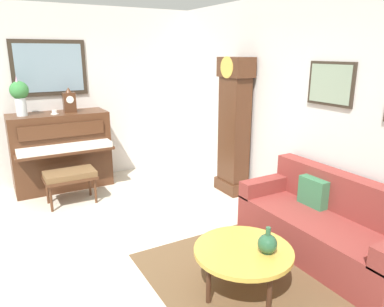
# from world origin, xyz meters

# --- Properties ---
(ground_plane) EXTENTS (6.40, 6.00, 0.10)m
(ground_plane) POSITION_xyz_m (0.00, 0.00, -0.05)
(ground_plane) COLOR beige
(wall_left) EXTENTS (0.13, 4.90, 2.80)m
(wall_left) POSITION_xyz_m (-2.60, -0.00, 1.41)
(wall_left) COLOR silver
(wall_left) RESTS_ON ground_plane
(wall_back) EXTENTS (5.30, 0.13, 2.80)m
(wall_back) POSITION_xyz_m (0.02, 2.40, 1.40)
(wall_back) COLOR silver
(wall_back) RESTS_ON ground_plane
(area_rug) EXTENTS (2.10, 1.50, 0.01)m
(area_rug) POSITION_xyz_m (1.26, 0.85, 0.00)
(area_rug) COLOR brown
(area_rug) RESTS_ON ground_plane
(piano) EXTENTS (0.87, 1.44, 1.19)m
(piano) POSITION_xyz_m (-2.23, -0.09, 0.60)
(piano) COLOR #4C2B19
(piano) RESTS_ON ground_plane
(piano_bench) EXTENTS (0.42, 0.70, 0.48)m
(piano_bench) POSITION_xyz_m (-1.50, -0.12, 0.41)
(piano_bench) COLOR #4C2B19
(piano_bench) RESTS_ON ground_plane
(grandfather_clock) EXTENTS (0.52, 0.34, 2.03)m
(grandfather_clock) POSITION_xyz_m (-0.77, 2.15, 0.96)
(grandfather_clock) COLOR #4C2B19
(grandfather_clock) RESTS_ON ground_plane
(couch) EXTENTS (1.90, 0.80, 0.84)m
(couch) POSITION_xyz_m (1.20, 1.96, 0.31)
(couch) COLOR maroon
(couch) RESTS_ON ground_plane
(coffee_table) EXTENTS (0.88, 0.88, 0.41)m
(coffee_table) POSITION_xyz_m (1.27, 0.80, 0.39)
(coffee_table) COLOR gold
(coffee_table) RESTS_ON ground_plane
(mantel_clock) EXTENTS (0.13, 0.18, 0.38)m
(mantel_clock) POSITION_xyz_m (-2.23, 0.10, 1.36)
(mantel_clock) COLOR #4C2B19
(mantel_clock) RESTS_ON piano
(flower_vase) EXTENTS (0.26, 0.26, 0.58)m
(flower_vase) POSITION_xyz_m (-2.23, -0.58, 1.51)
(flower_vase) COLOR silver
(flower_vase) RESTS_ON piano
(teacup) EXTENTS (0.12, 0.12, 0.06)m
(teacup) POSITION_xyz_m (-2.16, -0.14, 1.22)
(teacup) COLOR white
(teacup) RESTS_ON piano
(green_jug) EXTENTS (0.17, 0.17, 0.24)m
(green_jug) POSITION_xyz_m (1.41, 0.94, 0.50)
(green_jug) COLOR #234C33
(green_jug) RESTS_ON coffee_table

